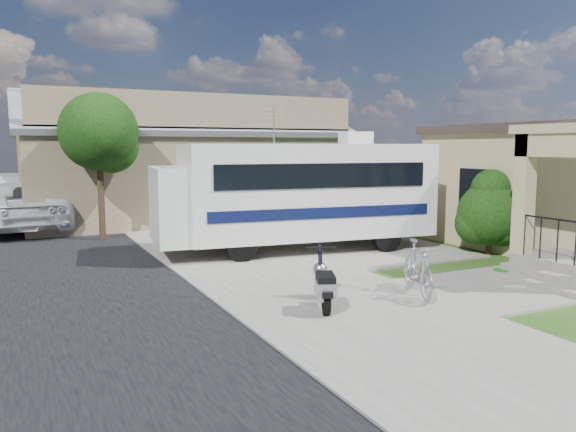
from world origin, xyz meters
name	(u,v)px	position (x,y,z in m)	size (l,w,h in m)	color
ground	(365,292)	(0.00, 0.00, 0.00)	(120.00, 120.00, 0.00)	#183D10
sidewalk_slab	(181,229)	(-1.00, 10.00, 0.03)	(4.00, 80.00, 0.06)	slate
driveway_slab	(320,249)	(1.50, 4.50, 0.03)	(7.00, 6.00, 0.05)	slate
walk_slab	(511,286)	(3.00, -1.00, 0.03)	(4.00, 3.00, 0.05)	slate
warehouse	(178,169)	(0.00, 13.97, 1.99)	(12.50, 8.40, 5.04)	#766049
street_tree_a	(102,136)	(-3.70, 9.05, 3.25)	(2.44, 2.40, 4.58)	black
street_tree_b	(70,136)	(-3.70, 19.05, 3.39)	(2.44, 2.40, 4.73)	black
street_tree_c	(56,143)	(-3.70, 28.05, 3.10)	(2.44, 2.40, 4.42)	black
motorhome	(298,191)	(0.83, 4.59, 1.68)	(7.88, 3.28, 3.92)	silver
shrub	(490,211)	(5.28, 1.87, 1.19)	(1.89, 1.81, 2.32)	black
scooter	(324,285)	(-1.40, -0.76, 0.47)	(0.87, 1.50, 1.04)	black
bicycle	(418,271)	(0.65, -0.82, 0.53)	(0.50, 1.76, 1.06)	#9D9CA4
pickup_truck	(20,206)	(-6.07, 12.47, 0.85)	(2.83, 6.13, 1.70)	white
van	(13,192)	(-6.25, 20.17, 0.80)	(2.23, 5.48, 1.59)	white
garden_hose	(501,274)	(3.44, -0.31, 0.08)	(0.35, 0.35, 0.16)	#166F18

